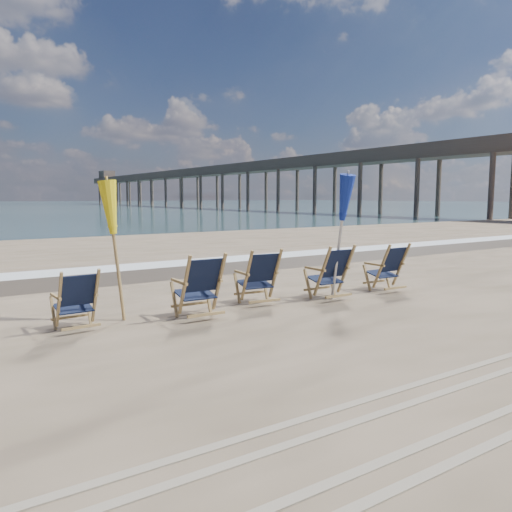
% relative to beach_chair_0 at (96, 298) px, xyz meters
% --- Properties ---
extents(surf_foam, '(200.00, 1.40, 0.01)m').
position_rel_beach_chair_0_xyz_m(surf_foam, '(3.05, 6.33, -0.47)').
color(surf_foam, silver).
rests_on(surf_foam, ground).
extents(wet_sand_strip, '(200.00, 2.60, 0.00)m').
position_rel_beach_chair_0_xyz_m(wet_sand_strip, '(3.05, 4.83, -0.47)').
color(wet_sand_strip, '#42362A').
rests_on(wet_sand_strip, ground).
extents(beach_chair_0, '(0.64, 0.71, 0.95)m').
position_rel_beach_chair_0_xyz_m(beach_chair_0, '(0.00, 0.00, 0.00)').
color(beach_chair_0, black).
rests_on(beach_chair_0, ground).
extents(beach_chair_1, '(0.73, 0.82, 1.11)m').
position_rel_beach_chair_0_xyz_m(beach_chair_1, '(1.93, -0.37, 0.08)').
color(beach_chair_1, black).
rests_on(beach_chair_1, ground).
extents(beach_chair_2, '(0.76, 0.84, 1.07)m').
position_rel_beach_chair_0_xyz_m(beach_chair_2, '(3.32, -0.02, 0.06)').
color(beach_chair_2, black).
rests_on(beach_chair_2, ground).
extents(beach_chair_3, '(0.71, 0.79, 1.09)m').
position_rel_beach_chair_0_xyz_m(beach_chair_3, '(4.77, -0.39, 0.07)').
color(beach_chair_3, black).
rests_on(beach_chair_3, ground).
extents(beach_chair_4, '(0.69, 0.77, 1.04)m').
position_rel_beach_chair_0_xyz_m(beach_chair_4, '(6.34, -0.41, 0.05)').
color(beach_chair_4, black).
rests_on(beach_chair_4, ground).
extents(umbrella_yellow, '(0.30, 0.30, 2.25)m').
position_rel_beach_chair_0_xyz_m(umbrella_yellow, '(0.45, 0.38, 1.24)').
color(umbrella_yellow, '#A38049').
rests_on(umbrella_yellow, ground).
extents(umbrella_blue, '(0.30, 0.30, 2.43)m').
position_rel_beach_chair_0_xyz_m(umbrella_blue, '(4.48, -0.48, 1.42)').
color(umbrella_blue, '#A5A5AD').
rests_on(umbrella_blue, ground).
extents(fishing_pier, '(4.40, 140.00, 9.30)m').
position_rel_beach_chair_0_xyz_m(fishing_pier, '(41.05, 72.03, 4.18)').
color(fishing_pier, brown).
rests_on(fishing_pier, ground).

